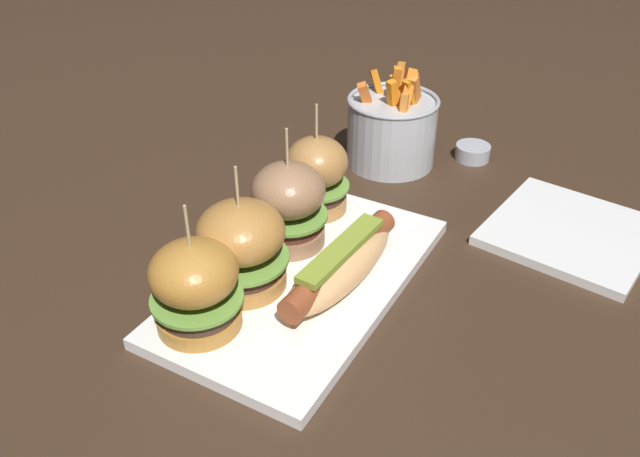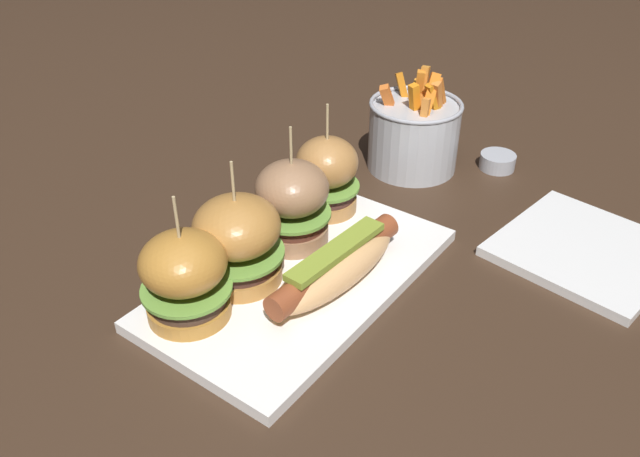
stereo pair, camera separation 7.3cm
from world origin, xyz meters
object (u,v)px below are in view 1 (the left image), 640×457
Objects in this scene: slider_center_left at (242,245)px; fries_bucket at (392,129)px; slider_far_right at (317,174)px; sauce_ramekin at (473,152)px; hot_dog at (341,265)px; slider_far_left at (195,286)px; side_plate at (570,232)px; platter_main at (304,279)px; slider_center_right at (289,204)px.

slider_center_left reaches higher than fries_bucket.
slider_far_right reaches higher than sauce_ramekin.
slider_far_left is at bearing 144.96° from hot_dog.
slider_far_right is at bearing 1.38° from slider_far_left.
fries_bucket is 0.82× the size of side_plate.
platter_main is 0.14m from slider_far_left.
slider_far_right reaches higher than slider_far_left.
fries_bucket is (0.31, 0.04, 0.05)m from platter_main.
slider_center_left is 2.80× the size of sauce_ramekin.
slider_far_right is at bearing 154.48° from sauce_ramekin.
side_plate is at bearing -55.46° from slider_center_right.
sauce_ramekin is (0.43, -0.12, -0.05)m from slider_center_left.
fries_bucket is (0.31, 0.08, 0.02)m from hot_dog.
fries_bucket is at bearing -5.79° from slider_far_right.
slider_center_right is at bearing 177.81° from fries_bucket.
sauce_ramekin is (0.26, -0.12, -0.05)m from slider_far_right.
slider_center_right is 0.36m from sauce_ramekin.
fries_bucket reaches higher than hot_dog.
hot_dog is 0.16m from slider_far_right.
slider_center_right is 0.36m from side_plate.
hot_dog is 0.10m from slider_center_right.
slider_far_right reaches higher than fries_bucket.
side_plate is (-0.14, -0.17, -0.01)m from sauce_ramekin.
slider_center_left is 1.01× the size of slider_far_right.
side_plate is at bearing -44.64° from platter_main.
slider_far_right reaches higher than side_plate.
hot_dog is at bearing -79.46° from platter_main.
hot_dog is 0.31m from side_plate.
hot_dog is 0.32m from fries_bucket.
hot_dog is 1.38× the size of slider_far_right.
slider_center_right reaches higher than slider_center_left.
sauce_ramekin is at bearing -13.00° from slider_far_left.
side_plate is (0.29, -0.29, -0.06)m from slider_center_left.
sauce_ramekin is (0.39, -0.07, 0.00)m from platter_main.
slider_center_left reaches higher than side_plate.
slider_center_left is (0.08, -0.00, 0.00)m from slider_far_left.
slider_center_right is (0.09, -0.00, 0.00)m from slider_center_left.
fries_bucket is 0.13m from sauce_ramekin.
slider_center_left is at bearing 178.21° from fries_bucket.
slider_center_right is 1.03× the size of slider_far_right.
slider_far_right is (0.12, 0.10, 0.03)m from hot_dog.
hot_dog is at bearing -113.13° from slider_center_right.
slider_center_right reaches higher than side_plate.
slider_center_left is at bearing 179.36° from slider_center_right.
slider_far_left is (-0.12, 0.05, 0.06)m from platter_main.
platter_main is at bearing -134.19° from slider_center_right.
slider_center_right reaches higher than slider_far_right.
slider_far_right is (0.13, 0.06, 0.06)m from platter_main.
side_plate is (0.37, -0.29, -0.06)m from slider_far_left.
slider_center_right is 0.27m from fries_bucket.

